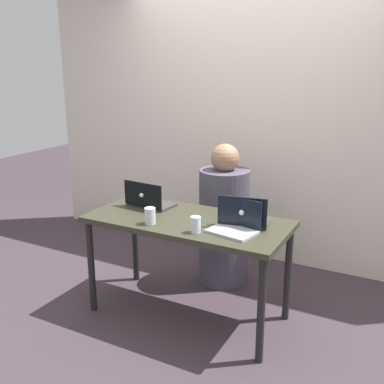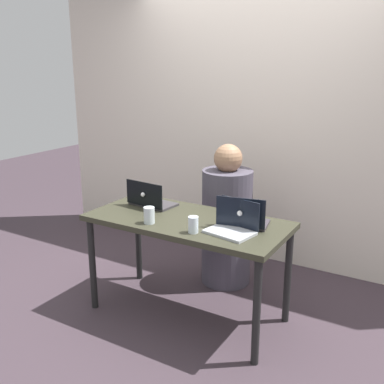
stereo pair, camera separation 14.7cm
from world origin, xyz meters
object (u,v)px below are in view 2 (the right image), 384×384
at_px(person_at_center, 226,222).
at_px(laptop_front_right, 233,225).
at_px(laptop_back_right, 242,219).
at_px(water_glass_right, 193,226).
at_px(laptop_back_left, 150,200).
at_px(water_glass_left, 149,216).

distance_m(person_at_center, laptop_front_right, 0.85).
bearing_deg(laptop_front_right, laptop_back_right, 99.67).
xyz_separation_m(laptop_back_right, water_glass_right, (-0.22, -0.28, -0.00)).
xyz_separation_m(laptop_back_left, water_glass_left, (0.22, -0.32, 0.00)).
relative_size(laptop_back_right, water_glass_left, 3.22).
bearing_deg(laptop_front_right, laptop_back_left, 177.85).
bearing_deg(water_glass_right, person_at_center, 101.83).
relative_size(laptop_back_left, water_glass_right, 3.35).
relative_size(person_at_center, water_glass_right, 10.96).
height_order(laptop_back_left, water_glass_left, laptop_back_left).
distance_m(laptop_front_right, laptop_back_right, 0.14).
bearing_deg(laptop_back_left, laptop_front_right, 172.42).
bearing_deg(water_glass_left, laptop_back_right, 25.86).
relative_size(laptop_front_right, water_glass_right, 3.05).
xyz_separation_m(person_at_center, water_glass_right, (0.18, -0.85, 0.27)).
xyz_separation_m(laptop_back_left, water_glass_right, (0.57, -0.32, 0.00)).
distance_m(laptop_front_right, water_glass_right, 0.26).
xyz_separation_m(person_at_center, laptop_front_right, (0.40, -0.70, 0.27)).
bearing_deg(laptop_back_left, person_at_center, -121.69).
bearing_deg(water_glass_left, laptop_front_right, 13.76).
bearing_deg(water_glass_right, laptop_front_right, 32.72).
xyz_separation_m(person_at_center, water_glass_left, (-0.17, -0.84, 0.28)).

